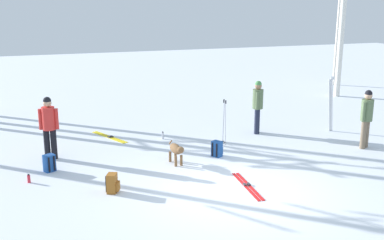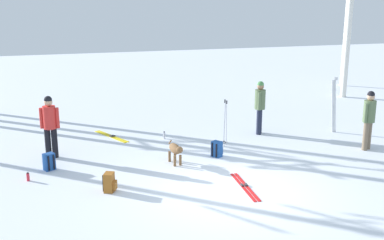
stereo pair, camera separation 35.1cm
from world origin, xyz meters
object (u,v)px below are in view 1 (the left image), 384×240
Objects in this scene: backpack_2 at (49,163)px; ski_poles_0 at (224,121)px; person_1 at (258,104)px; birch_tree_5 at (340,6)px; water_bottle_0 at (29,179)px; ski_pair_lying_1 at (247,186)px; dog at (176,150)px; birch_tree_4 at (344,9)px; backpack_1 at (112,183)px; ski_pair_planted_0 at (331,104)px; backpack_0 at (217,149)px; person_0 at (49,124)px; water_bottle_1 at (163,136)px; person_2 at (367,115)px; ski_pair_lying_0 at (110,137)px.

ski_poles_0 is at bearing 7.01° from backpack_2.
birch_tree_5 is (7.91, 6.70, 2.96)m from person_1.
person_1 is 7.36m from water_bottle_0.
backpack_2 is (-4.25, 2.57, 0.20)m from ski_pair_lying_1.
dog is 11.89m from birch_tree_4.
person_1 is 6.72m from backpack_2.
ski_pair_lying_1 is 3.09m from backpack_1.
birch_tree_4 reaches higher than backpack_1.
ski_pair_planted_0 is at bearing 2.25° from ski_poles_0.
backpack_0 is (-0.65, -0.99, -0.51)m from ski_poles_0.
backpack_1 is 0.06× the size of birch_tree_5.
water_bottle_0 is (-0.50, -0.62, -0.12)m from backpack_2.
person_1 is 3.93m from dog.
person_0 is at bearing 83.98° from backpack_2.
water_bottle_1 is at bearing 30.77° from water_bottle_0.
person_1 is at bearing 11.73° from backpack_2.
water_bottle_1 reaches higher than ski_pair_lying_1.
ski_poles_0 is at bearing -177.75° from ski_pair_planted_0.
person_1 reaches higher than ski_pair_lying_1.
water_bottle_1 is (-5.27, 2.85, -0.87)m from person_2.
water_bottle_0 is at bearing 177.02° from person_2.
birch_tree_5 is at bearing 52.68° from ski_pair_planted_0.
ski_pair_lying_1 is (-4.50, -1.47, -0.97)m from person_2.
backpack_0 is 10.84m from birch_tree_4.
person_2 reaches higher than dog.
dog is 0.12× the size of birch_tree_4.
birch_tree_4 reaches higher than person_1.
person_1 is 0.23× the size of birch_tree_5.
ski_pair_lying_1 is at bearing -133.80° from birch_tree_5.
ski_pair_lying_1 is 3.88× the size of backpack_2.
ski_poles_0 is 6.44× the size of water_bottle_0.
dog reaches higher than ski_pair_lying_1.
birch_tree_5 is (13.20, 9.93, 3.72)m from backpack_1.
dog is 3.22m from backpack_2.
ski_poles_0 reaches higher than backpack_0.
person_0 is at bearing 175.70° from ski_poles_0.
birch_tree_5 is (12.50, 5.57, 3.93)m from ski_pair_lying_0.
backpack_1 is at bearing -154.52° from backpack_0.
backpack_2 is (-4.42, 0.36, 0.00)m from backpack_0.
birch_tree_4 is at bearing 32.70° from backpack_1.
ski_pair_lying_0 is at bearing 154.15° from water_bottle_1.
dog is at bearing -166.74° from ski_pair_planted_0.
ski_pair_planted_0 is 8.95m from backpack_2.
person_1 and person_2 have the same top height.
person_1 reaches higher than backpack_0.
water_bottle_1 is at bearing -157.90° from birch_tree_4.
dog is 0.52× the size of ski_pair_lying_1.
ski_pair_lying_1 is at bearing -79.94° from water_bottle_1.
person_1 is at bearing 39.05° from backpack_0.
person_0 is 3.90× the size of backpack_0.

